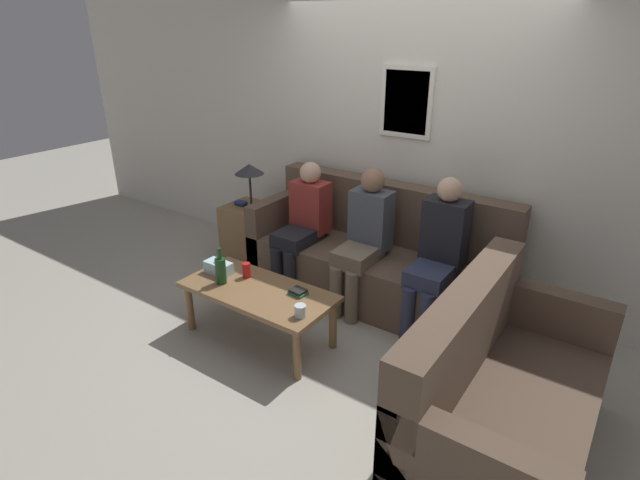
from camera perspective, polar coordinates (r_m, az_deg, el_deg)
name	(u,v)px	position (r m, az deg, el deg)	size (l,w,h in m)	color
ground_plane	(346,319)	(4.33, 3.02, -8.98)	(16.00, 16.00, 0.00)	#ADA899
wall_back	(405,147)	(4.59, 9.72, 10.40)	(9.00, 0.08, 2.60)	silver
couch_main	(377,261)	(4.54, 6.50, -2.36)	(2.31, 0.83, 1.01)	brown
couch_side	(499,405)	(3.13, 19.75, -17.32)	(0.83, 1.62, 1.01)	brown
coffee_table	(258,296)	(3.92, -7.07, -6.34)	(1.21, 0.58, 0.44)	olive
side_table_with_lamp	(249,229)	(5.24, -8.11, 1.26)	(0.44, 0.44, 1.05)	olive
wine_bottle	(221,270)	(3.97, -11.28, -3.37)	(0.08, 0.08, 0.30)	#19421E
drinking_glass	(300,311)	(3.51, -2.28, -8.09)	(0.08, 0.08, 0.09)	silver
book_stack	(298,292)	(3.79, -2.52, -5.95)	(0.14, 0.11, 0.04)	#237547
soda_can	(246,270)	(4.05, -8.41, -3.43)	(0.07, 0.07, 0.12)	red
tissue_box	(219,267)	(4.15, -11.52, -3.07)	(0.23, 0.12, 0.15)	silver
person_left	(303,221)	(4.59, -1.95, 2.15)	(0.34, 0.60, 1.18)	black
person_middle	(364,235)	(4.25, 5.06, 0.58)	(0.34, 0.58, 1.22)	#756651
person_right	(438,251)	(4.02, 13.35, -1.24)	(0.34, 0.59, 1.25)	#2D334C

